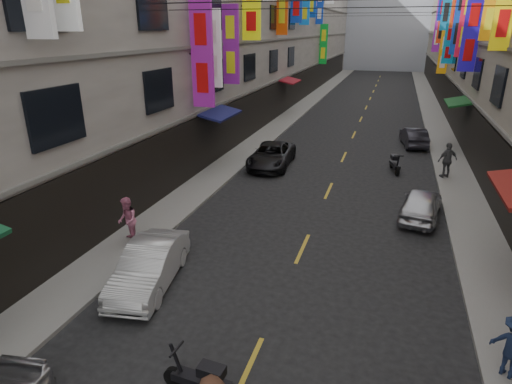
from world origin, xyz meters
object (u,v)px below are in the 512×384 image
Objects in this scene: scooter_far_right at (395,164)px; pedestrian_lfar at (127,220)px; car_left_far at (272,155)px; pedestrian_rfar at (447,160)px; scooter_crossing at (203,380)px; car_right_far at (414,137)px; car_left_mid at (149,266)px; car_right_mid at (421,204)px.

pedestrian_lfar is at bearing 39.15° from scooter_far_right.
car_left_far is 9.08m from pedestrian_rfar.
pedestrian_rfar is (2.48, -0.54, 0.58)m from scooter_far_right.
pedestrian_rfar is (6.05, 16.42, 0.58)m from scooter_crossing.
pedestrian_lfar is 0.92× the size of pedestrian_rfar.
scooter_crossing is 1.01× the size of scooter_far_right.
car_left_far is at bearing 14.89° from scooter_crossing.
pedestrian_rfar is at bearing 93.06° from car_right_far.
scooter_crossing is at bearing 64.67° from scooter_far_right.
pedestrian_rfar reaches higher than car_left_mid.
scooter_far_right is (3.56, 16.96, 0.00)m from scooter_crossing.
pedestrian_lfar is (-2.03, 1.99, 0.31)m from car_left_mid.
pedestrian_lfar is at bearing 13.15° from pedestrian_rfar.
car_left_far is at bearing -23.87° from car_right_mid.
scooter_far_right is 2.61m from pedestrian_rfar.
pedestrian_lfar is (-9.93, -5.63, 0.34)m from car_right_mid.
car_right_mid is 1.99× the size of pedestrian_rfar.
scooter_far_right is at bearing -7.68° from scooter_crossing.
car_left_far is (-3.01, 15.91, 0.19)m from scooter_crossing.
car_left_far is at bearing -27.88° from pedestrian_rfar.
car_right_mid is at bearing 81.90° from pedestrian_lfar.
car_left_mid reaches higher than car_right_mid.
car_right_mid is (7.90, 7.62, -0.03)m from car_left_mid.
car_left_mid is at bearing 7.94° from pedestrian_lfar.
pedestrian_lfar is at bearing 125.73° from car_left_mid.
car_left_mid reaches higher than car_right_far.
car_right_mid is (7.66, -4.90, -0.02)m from car_left_far.
scooter_crossing is 17.33m from scooter_far_right.
car_left_mid is 10.98m from car_right_mid.
scooter_far_right is 0.98× the size of pedestrian_rfar.
car_left_mid reaches higher than car_left_far.
pedestrian_rfar reaches higher than scooter_far_right.
car_left_mid reaches higher than scooter_far_right.
scooter_far_right is 1.06× the size of pedestrian_lfar.
pedestrian_rfar is at bearing 96.61° from pedestrian_lfar.
pedestrian_lfar reaches higher than scooter_far_right.
scooter_far_right is 6.05m from car_right_mid.
car_left_mid is 12.53m from car_left_far.
car_right_far is 20.24m from pedestrian_lfar.
car_left_far is 2.50× the size of pedestrian_rfar.
car_left_far is (0.25, 12.52, -0.01)m from car_left_mid.
car_left_far is 9.09m from car_right_mid.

